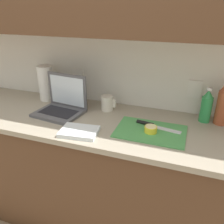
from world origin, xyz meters
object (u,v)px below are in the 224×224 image
(laptop, at_px, (62,104))
(cutting_board, at_px, (150,131))
(knife, at_px, (151,125))
(lemon_half_cut, at_px, (151,129))
(measuring_cup, at_px, (107,103))
(paper_towel_roll, at_px, (46,83))
(bottle_green_soda, at_px, (206,106))
(bottle_oil_tall, at_px, (224,103))

(laptop, height_order, cutting_board, laptop)
(cutting_board, distance_m, knife, 0.06)
(lemon_half_cut, height_order, measuring_cup, measuring_cup)
(cutting_board, distance_m, paper_towel_roll, 0.93)
(knife, xyz_separation_m, paper_towel_roll, (-0.87, 0.19, 0.12))
(knife, bearing_deg, bottle_green_soda, 41.44)
(laptop, bearing_deg, knife, 5.47)
(bottle_green_soda, bearing_deg, measuring_cup, -176.28)
(cutting_board, relative_size, paper_towel_roll, 1.52)
(bottle_oil_tall, distance_m, paper_towel_roll, 1.28)
(bottle_oil_tall, distance_m, measuring_cup, 0.76)
(knife, distance_m, paper_towel_roll, 0.90)
(laptop, bearing_deg, lemon_half_cut, -1.29)
(laptop, relative_size, bottle_oil_tall, 1.13)
(knife, bearing_deg, bottle_oil_tall, 35.02)
(bottle_oil_tall, bearing_deg, lemon_half_cut, -145.25)
(lemon_half_cut, relative_size, paper_towel_roll, 0.27)
(laptop, xyz_separation_m, bottle_green_soda, (0.95, 0.18, 0.04))
(knife, distance_m, measuring_cup, 0.38)
(knife, xyz_separation_m, measuring_cup, (-0.35, 0.15, 0.04))
(lemon_half_cut, bearing_deg, cutting_board, 100.01)
(knife, xyz_separation_m, bottle_green_soda, (0.32, 0.20, 0.09))
(cutting_board, bearing_deg, measuring_cup, 148.91)
(cutting_board, relative_size, bottle_oil_tall, 1.38)
(laptop, distance_m, lemon_half_cut, 0.66)
(knife, distance_m, bottle_oil_tall, 0.47)
(laptop, distance_m, measuring_cup, 0.32)
(lemon_half_cut, bearing_deg, knife, 100.93)
(lemon_half_cut, height_order, bottle_oil_tall, bottle_oil_tall)
(bottle_green_soda, bearing_deg, laptop, -169.17)
(paper_towel_roll, bearing_deg, bottle_green_soda, 0.33)
(paper_towel_roll, bearing_deg, knife, -12.35)
(measuring_cup, height_order, paper_towel_roll, paper_towel_roll)
(cutting_board, relative_size, bottle_green_soda, 1.79)
(cutting_board, bearing_deg, paper_towel_roll, 164.05)
(measuring_cup, bearing_deg, paper_towel_roll, 176.06)
(cutting_board, height_order, bottle_oil_tall, bottle_oil_tall)
(knife, relative_size, bottle_oil_tall, 0.94)
(knife, height_order, bottle_green_soda, bottle_green_soda)
(bottle_green_soda, bearing_deg, bottle_oil_tall, 0.00)
(bottle_green_soda, relative_size, paper_towel_roll, 0.85)
(lemon_half_cut, xyz_separation_m, bottle_oil_tall, (0.40, 0.27, 0.11))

